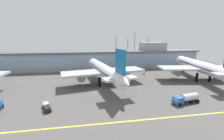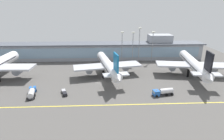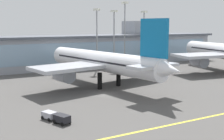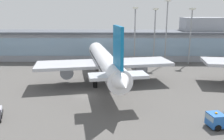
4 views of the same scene
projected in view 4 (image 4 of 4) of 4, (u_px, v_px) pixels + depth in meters
ground_plane at (85, 95)px, 55.17m from camera, size 196.45×196.45×0.00m
terminal_building at (102, 44)px, 95.31m from camera, size 143.32×14.00×16.54m
airliner_near_right at (105, 62)px, 62.58m from camera, size 36.71×47.57×16.45m
apron_light_mast_west at (191, 27)px, 84.56m from camera, size 1.80×1.80×20.10m
apron_light_mast_centre at (155, 27)px, 83.84m from camera, size 1.80×1.80×20.05m
apron_light_mast_east at (167, 23)px, 82.94m from camera, size 1.80×1.80×22.95m
apron_light_mast_far_east at (135, 27)px, 82.79m from camera, size 1.80×1.80×20.39m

